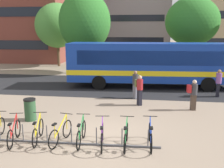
{
  "coord_description": "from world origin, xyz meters",
  "views": [
    {
      "loc": [
        1.58,
        -8.8,
        4.12
      ],
      "look_at": [
        -0.14,
        3.95,
        1.32
      ],
      "focal_mm": 39.94,
      "sensor_mm": 36.0,
      "label": 1
    }
  ],
  "objects_px": {
    "parked_bicycle_red_2": "(14,133)",
    "parked_bicycle_yellow_3": "(38,132)",
    "commuter_olive_pack_2": "(135,83)",
    "parked_bicycle_purple_6": "(102,136)",
    "commuter_red_pack_3": "(193,93)",
    "street_tree_2": "(57,26)",
    "trash_bin": "(30,109)",
    "commuter_olive_pack_1": "(139,88)",
    "street_tree_0": "(85,22)",
    "parked_bicycle_green_7": "(126,137)",
    "street_tree_1": "(192,22)",
    "commuter_navy_pack_0": "(219,81)",
    "parked_bicycle_green_5": "(81,134)",
    "parked_bicycle_blue_8": "(150,137)",
    "parked_bicycle_yellow_4": "(61,133)",
    "city_bus": "(153,63)"
  },
  "relations": [
    {
      "from": "parked_bicycle_red_2",
      "to": "parked_bicycle_yellow_3",
      "type": "height_order",
      "value": "same"
    },
    {
      "from": "parked_bicycle_yellow_3",
      "to": "commuter_olive_pack_2",
      "type": "distance_m",
      "value": 7.36
    },
    {
      "from": "parked_bicycle_yellow_3",
      "to": "commuter_olive_pack_2",
      "type": "height_order",
      "value": "commuter_olive_pack_2"
    },
    {
      "from": "parked_bicycle_purple_6",
      "to": "commuter_olive_pack_2",
      "type": "height_order",
      "value": "commuter_olive_pack_2"
    },
    {
      "from": "commuter_red_pack_3",
      "to": "street_tree_2",
      "type": "bearing_deg",
      "value": 123.0
    },
    {
      "from": "parked_bicycle_yellow_3",
      "to": "trash_bin",
      "type": "height_order",
      "value": "trash_bin"
    },
    {
      "from": "commuter_red_pack_3",
      "to": "trash_bin",
      "type": "bearing_deg",
      "value": -169.02
    },
    {
      "from": "commuter_olive_pack_1",
      "to": "street_tree_0",
      "type": "distance_m",
      "value": 11.97
    },
    {
      "from": "commuter_red_pack_3",
      "to": "parked_bicycle_yellow_3",
      "type": "bearing_deg",
      "value": -151.29
    },
    {
      "from": "parked_bicycle_green_7",
      "to": "street_tree_1",
      "type": "height_order",
      "value": "street_tree_1"
    },
    {
      "from": "parked_bicycle_red_2",
      "to": "parked_bicycle_yellow_3",
      "type": "bearing_deg",
      "value": -88.67
    },
    {
      "from": "commuter_olive_pack_1",
      "to": "parked_bicycle_green_7",
      "type": "bearing_deg",
      "value": -34.36
    },
    {
      "from": "commuter_navy_pack_0",
      "to": "commuter_olive_pack_2",
      "type": "bearing_deg",
      "value": -63.95
    },
    {
      "from": "parked_bicycle_green_5",
      "to": "street_tree_2",
      "type": "height_order",
      "value": "street_tree_2"
    },
    {
      "from": "parked_bicycle_purple_6",
      "to": "commuter_olive_pack_2",
      "type": "relative_size",
      "value": 1.0
    },
    {
      "from": "street_tree_0",
      "to": "commuter_navy_pack_0",
      "type": "bearing_deg",
      "value": -36.12
    },
    {
      "from": "parked_bicycle_green_5",
      "to": "street_tree_1",
      "type": "distance_m",
      "value": 18.6
    },
    {
      "from": "parked_bicycle_yellow_3",
      "to": "parked_bicycle_purple_6",
      "type": "bearing_deg",
      "value": -103.24
    },
    {
      "from": "commuter_red_pack_3",
      "to": "parked_bicycle_blue_8",
      "type": "bearing_deg",
      "value": -123.52
    },
    {
      "from": "parked_bicycle_yellow_4",
      "to": "parked_bicycle_blue_8",
      "type": "distance_m",
      "value": 3.29
    },
    {
      "from": "street_tree_2",
      "to": "commuter_olive_pack_1",
      "type": "bearing_deg",
      "value": -55.77
    },
    {
      "from": "parked_bicycle_red_2",
      "to": "commuter_olive_pack_2",
      "type": "height_order",
      "value": "commuter_olive_pack_2"
    },
    {
      "from": "city_bus",
      "to": "parked_bicycle_green_5",
      "type": "bearing_deg",
      "value": -109.0
    },
    {
      "from": "parked_bicycle_green_7",
      "to": "commuter_olive_pack_2",
      "type": "xyz_separation_m",
      "value": [
        0.05,
        6.54,
        0.61
      ]
    },
    {
      "from": "parked_bicycle_blue_8",
      "to": "commuter_red_pack_3",
      "type": "xyz_separation_m",
      "value": [
        2.24,
        4.53,
        0.55
      ]
    },
    {
      "from": "parked_bicycle_yellow_3",
      "to": "trash_bin",
      "type": "xyz_separation_m",
      "value": [
        -1.31,
        2.11,
        0.13
      ]
    },
    {
      "from": "parked_bicycle_blue_8",
      "to": "street_tree_1",
      "type": "distance_m",
      "value": 17.79
    },
    {
      "from": "commuter_navy_pack_0",
      "to": "trash_bin",
      "type": "relative_size",
      "value": 1.68
    },
    {
      "from": "parked_bicycle_yellow_4",
      "to": "commuter_olive_pack_2",
      "type": "relative_size",
      "value": 0.99
    },
    {
      "from": "parked_bicycle_purple_6",
      "to": "commuter_olive_pack_2",
      "type": "xyz_separation_m",
      "value": [
        0.9,
        6.63,
        0.61
      ]
    },
    {
      "from": "parked_bicycle_purple_6",
      "to": "commuter_red_pack_3",
      "type": "distance_m",
      "value": 6.2
    },
    {
      "from": "commuter_olive_pack_1",
      "to": "street_tree_2",
      "type": "bearing_deg",
      "value": -176.55
    },
    {
      "from": "parked_bicycle_purple_6",
      "to": "parked_bicycle_green_7",
      "type": "bearing_deg",
      "value": -92.21
    },
    {
      "from": "city_bus",
      "to": "parked_bicycle_blue_8",
      "type": "bearing_deg",
      "value": -94.84
    },
    {
      "from": "parked_bicycle_green_7",
      "to": "commuter_olive_pack_1",
      "type": "xyz_separation_m",
      "value": [
        0.32,
        5.18,
        0.59
      ]
    },
    {
      "from": "parked_bicycle_yellow_4",
      "to": "street_tree_2",
      "type": "distance_m",
      "value": 21.01
    },
    {
      "from": "parked_bicycle_yellow_3",
      "to": "commuter_red_pack_3",
      "type": "distance_m",
      "value": 7.93
    },
    {
      "from": "commuter_olive_pack_1",
      "to": "street_tree_2",
      "type": "distance_m",
      "value": 17.56
    },
    {
      "from": "parked_bicycle_green_7",
      "to": "trash_bin",
      "type": "relative_size",
      "value": 1.67
    },
    {
      "from": "parked_bicycle_red_2",
      "to": "parked_bicycle_purple_6",
      "type": "xyz_separation_m",
      "value": [
        3.29,
        0.12,
        0.0
      ]
    },
    {
      "from": "commuter_red_pack_3",
      "to": "parked_bicycle_purple_6",
      "type": "bearing_deg",
      "value": -137.04
    },
    {
      "from": "commuter_navy_pack_0",
      "to": "parked_bicycle_red_2",
      "type": "bearing_deg",
      "value": -35.85
    },
    {
      "from": "parked_bicycle_purple_6",
      "to": "parked_bicycle_blue_8",
      "type": "height_order",
      "value": "same"
    },
    {
      "from": "city_bus",
      "to": "street_tree_2",
      "type": "bearing_deg",
      "value": 134.65
    },
    {
      "from": "parked_bicycle_green_7",
      "to": "commuter_olive_pack_2",
      "type": "height_order",
      "value": "commuter_olive_pack_2"
    },
    {
      "from": "parked_bicycle_green_5",
      "to": "parked_bicycle_purple_6",
      "type": "distance_m",
      "value": 0.81
    },
    {
      "from": "commuter_navy_pack_0",
      "to": "street_tree_2",
      "type": "xyz_separation_m",
      "value": [
        -14.51,
        11.76,
        3.57
      ]
    },
    {
      "from": "parked_bicycle_blue_8",
      "to": "parked_bicycle_red_2",
      "type": "bearing_deg",
      "value": 91.67
    },
    {
      "from": "commuter_olive_pack_2",
      "to": "trash_bin",
      "type": "distance_m",
      "value": 6.45
    },
    {
      "from": "parked_bicycle_yellow_4",
      "to": "parked_bicycle_green_7",
      "type": "distance_m",
      "value": 2.42
    }
  ]
}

